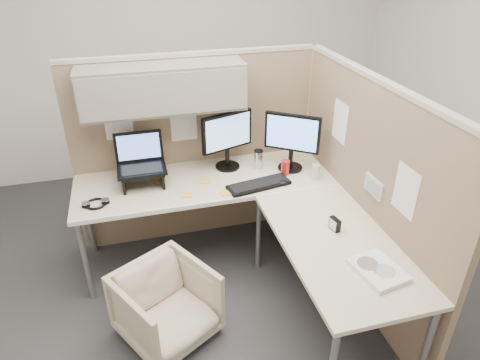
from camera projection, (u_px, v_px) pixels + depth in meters
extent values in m
plane|color=#2B2B2F|center=(236.00, 294.00, 3.27)|extent=(4.50, 4.50, 0.00)
cube|color=#8C735B|center=(197.00, 152.00, 3.61)|extent=(2.00, 0.05, 1.60)
cube|color=#A8A399|center=(192.00, 54.00, 3.21)|extent=(2.00, 0.06, 0.03)
cube|color=slate|center=(163.00, 88.00, 3.12)|extent=(1.20, 0.34, 0.34)
cube|color=gray|center=(165.00, 95.00, 2.97)|extent=(1.18, 0.01, 0.30)
plane|color=white|center=(118.00, 121.00, 3.28)|extent=(0.26, 0.00, 0.26)
plane|color=white|center=(184.00, 123.00, 3.42)|extent=(0.26, 0.00, 0.26)
cube|color=#8C735B|center=(363.00, 195.00, 2.99)|extent=(0.05, 2.00, 1.60)
cube|color=#A8A399|center=(382.00, 81.00, 2.59)|extent=(0.06, 2.00, 0.03)
cube|color=#A8A399|center=(307.00, 139.00, 3.83)|extent=(0.06, 0.06, 1.60)
cube|color=silver|center=(374.00, 187.00, 2.78)|extent=(0.02, 0.20, 0.12)
cube|color=gray|center=(372.00, 187.00, 2.78)|extent=(0.00, 0.16, 0.09)
plane|color=white|center=(340.00, 122.00, 3.13)|extent=(0.00, 0.26, 0.26)
plane|color=white|center=(405.00, 191.00, 2.46)|extent=(0.00, 0.26, 0.26)
cube|color=beige|center=(206.00, 181.00, 3.34)|extent=(2.00, 0.68, 0.03)
cube|color=beige|center=(337.00, 243.00, 2.66)|extent=(0.68, 1.30, 0.03)
cube|color=white|center=(215.00, 203.00, 3.06)|extent=(2.00, 0.02, 0.03)
cylinder|color=gray|center=(86.00, 261.00, 3.07)|extent=(0.04, 0.04, 0.70)
cylinder|color=gray|center=(89.00, 217.00, 3.55)|extent=(0.04, 0.04, 0.70)
cylinder|color=gray|center=(426.00, 350.00, 2.40)|extent=(0.04, 0.04, 0.70)
cylinder|color=gray|center=(258.00, 233.00, 3.36)|extent=(0.04, 0.04, 0.70)
imported|color=beige|center=(166.00, 303.00, 2.80)|extent=(0.74, 0.73, 0.57)
cylinder|color=black|center=(228.00, 166.00, 3.51)|extent=(0.20, 0.20, 0.02)
cylinder|color=black|center=(227.00, 157.00, 3.47)|extent=(0.04, 0.04, 0.15)
cube|color=black|center=(227.00, 132.00, 3.36)|extent=(0.43, 0.17, 0.30)
cube|color=#86B1E8|center=(228.00, 132.00, 3.34)|extent=(0.38, 0.13, 0.26)
cylinder|color=black|center=(290.00, 167.00, 3.49)|extent=(0.20, 0.20, 0.02)
cylinder|color=black|center=(291.00, 158.00, 3.45)|extent=(0.04, 0.04, 0.15)
cube|color=black|center=(292.00, 133.00, 3.34)|extent=(0.38, 0.29, 0.30)
cube|color=#5C93FA|center=(292.00, 134.00, 3.32)|extent=(0.33, 0.24, 0.26)
cube|color=black|center=(142.00, 171.00, 3.20)|extent=(0.32, 0.25, 0.02)
cube|color=black|center=(124.00, 180.00, 3.19)|extent=(0.02, 0.23, 0.13)
cube|color=black|center=(162.00, 175.00, 3.26)|extent=(0.02, 0.23, 0.13)
cube|color=black|center=(142.00, 169.00, 3.19)|extent=(0.36, 0.25, 0.02)
cube|color=black|center=(139.00, 146.00, 3.26)|extent=(0.36, 0.06, 0.23)
cube|color=#598CF2|center=(139.00, 147.00, 3.25)|extent=(0.32, 0.04, 0.19)
cube|color=black|center=(259.00, 185.00, 3.24)|extent=(0.50, 0.24, 0.02)
ellipsoid|color=black|center=(283.00, 183.00, 3.25)|extent=(0.10, 0.07, 0.03)
cylinder|color=silver|center=(258.00, 160.00, 3.47)|extent=(0.07, 0.07, 0.15)
cylinder|color=black|center=(259.00, 151.00, 3.43)|extent=(0.07, 0.07, 0.01)
cylinder|color=silver|center=(315.00, 172.00, 3.32)|extent=(0.07, 0.07, 0.12)
cylinder|color=#B21E1E|center=(285.00, 168.00, 3.38)|extent=(0.07, 0.07, 0.12)
cube|color=gold|center=(160.00, 180.00, 3.31)|extent=(0.10, 0.10, 0.01)
cube|color=gold|center=(186.00, 195.00, 3.13)|extent=(0.08, 0.08, 0.01)
cube|color=gold|center=(226.00, 193.00, 3.15)|extent=(0.08, 0.08, 0.01)
cube|color=gold|center=(206.00, 181.00, 3.30)|extent=(0.09, 0.09, 0.01)
torus|color=black|center=(96.00, 204.00, 3.01)|extent=(0.16, 0.16, 0.02)
cylinder|color=black|center=(86.00, 205.00, 2.99)|extent=(0.06, 0.06, 0.03)
cylinder|color=black|center=(105.00, 201.00, 3.03)|extent=(0.06, 0.06, 0.03)
cube|color=white|center=(378.00, 270.00, 2.40)|extent=(0.28, 0.33, 0.03)
cylinder|color=silver|center=(385.00, 271.00, 2.37)|extent=(0.12, 0.12, 0.00)
cylinder|color=silver|center=(368.00, 263.00, 2.42)|extent=(0.12, 0.12, 0.00)
cube|color=black|center=(335.00, 224.00, 2.74)|extent=(0.05, 0.09, 0.08)
cube|color=white|center=(333.00, 225.00, 2.73)|extent=(0.02, 0.07, 0.07)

